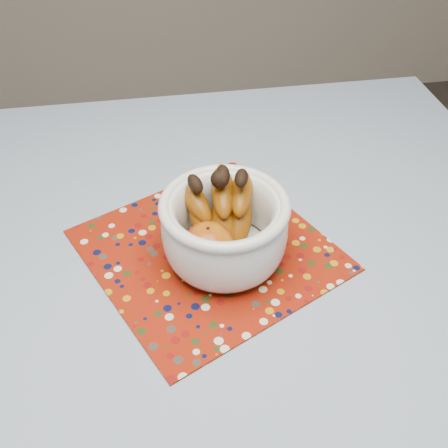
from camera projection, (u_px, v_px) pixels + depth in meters
name	position (u px, v px, depth m)	size (l,w,h in m)	color
table	(207.00, 326.00, 0.90)	(1.20, 1.20, 0.75)	brown
tablecloth	(206.00, 295.00, 0.84)	(1.32, 1.32, 0.01)	slate
placemat	(208.00, 250.00, 0.91)	(0.38, 0.38, 0.00)	maroon
fruit_bowl	(223.00, 222.00, 0.85)	(0.21, 0.22, 0.16)	silver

